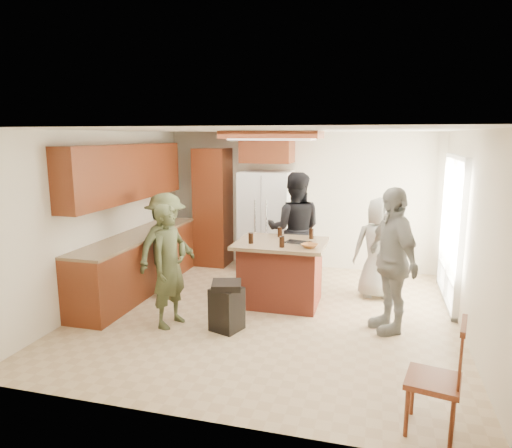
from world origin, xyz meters
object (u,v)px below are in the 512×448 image
(kitchen_island, at_px, (281,272))
(trash_bin, at_px, (227,306))
(person_behind_left, at_px, (295,229))
(person_behind_right, at_px, (379,248))
(refrigerator, at_px, (266,221))
(spindle_chair, at_px, (436,381))
(person_counter, at_px, (166,246))
(person_front_left, at_px, (170,266))
(person_side_right, at_px, (391,260))

(kitchen_island, relative_size, trash_bin, 2.03)
(person_behind_left, xyz_separation_m, trash_bin, (-0.50, -1.99, -0.61))
(person_behind_right, relative_size, refrigerator, 0.85)
(person_behind_right, height_order, kitchen_island, person_behind_right)
(trash_bin, distance_m, spindle_chair, 2.75)
(person_behind_right, relative_size, person_counter, 0.96)
(refrigerator, bearing_deg, person_behind_left, -49.11)
(person_front_left, bearing_deg, kitchen_island, -33.21)
(person_counter, height_order, spindle_chair, person_counter)
(person_side_right, distance_m, kitchen_island, 1.67)
(person_behind_right, distance_m, refrigerator, 2.25)
(person_counter, bearing_deg, refrigerator, -7.36)
(person_behind_left, distance_m, refrigerator, 1.02)
(person_behind_left, height_order, person_counter, person_behind_left)
(person_behind_left, xyz_separation_m, person_counter, (-1.74, -1.11, -0.13))
(person_counter, relative_size, refrigerator, 0.89)
(person_behind_left, height_order, trash_bin, person_behind_left)
(spindle_chair, bearing_deg, refrigerator, 120.23)
(trash_bin, relative_size, spindle_chair, 0.63)
(kitchen_island, bearing_deg, person_side_right, -20.20)
(refrigerator, bearing_deg, person_counter, -119.71)
(person_counter, bearing_deg, person_front_left, -129.54)
(person_front_left, xyz_separation_m, person_behind_left, (1.25, 2.02, 0.14))
(trash_bin, bearing_deg, person_behind_left, 76.04)
(person_front_left, relative_size, refrigerator, 0.88)
(person_behind_left, xyz_separation_m, spindle_chair, (1.81, -3.48, -0.48))
(person_behind_left, xyz_separation_m, kitchen_island, (-0.03, -0.90, -0.46))
(person_front_left, bearing_deg, person_behind_left, -17.61)
(person_counter, bearing_deg, person_behind_left, -35.10)
(kitchen_island, bearing_deg, person_behind_left, 87.87)
(refrigerator, bearing_deg, spindle_chair, -59.77)
(person_side_right, bearing_deg, refrigerator, -162.67)
(person_behind_left, distance_m, person_side_right, 2.08)
(spindle_chair, bearing_deg, kitchen_island, 125.55)
(person_behind_right, bearing_deg, person_front_left, 28.56)
(person_side_right, relative_size, refrigerator, 1.01)
(person_counter, bearing_deg, person_side_right, -73.83)
(person_counter, height_order, refrigerator, refrigerator)
(refrigerator, distance_m, spindle_chair, 4.94)
(person_side_right, relative_size, kitchen_island, 1.43)
(person_counter, distance_m, kitchen_island, 1.75)
(kitchen_island, height_order, trash_bin, kitchen_island)
(person_front_left, distance_m, person_counter, 1.04)
(person_front_left, xyz_separation_m, person_behind_right, (2.58, 1.77, -0.02))
(refrigerator, relative_size, trash_bin, 2.86)
(person_front_left, distance_m, spindle_chair, 3.41)
(refrigerator, height_order, spindle_chair, refrigerator)
(person_behind_right, xyz_separation_m, spindle_chair, (0.48, -3.23, -0.32))
(person_side_right, xyz_separation_m, kitchen_island, (-1.51, 0.56, -0.44))
(person_front_left, height_order, trash_bin, person_front_left)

